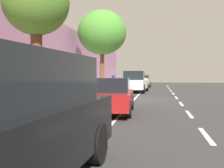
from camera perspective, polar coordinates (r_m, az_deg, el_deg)
The scene contains 16 objects.
ground at distance 19.23m, azimuth 5.17°, elevation -3.01°, with size 75.71×75.71×0.00m, color #303030.
sidewalk at distance 19.73m, azimuth -4.56°, elevation -2.66°, with size 3.15×47.32×0.15m, color #A0A98F.
curb_edge at distance 19.41m, azimuth 0.20°, elevation -2.73°, with size 0.16×47.32×0.15m, color gray.
lane_stripe_centre at distance 18.69m, azimuth 13.11°, elevation -3.19°, with size 0.14×48.40×0.01m.
lane_stripe_bike_edge at distance 19.24m, azimuth 4.53°, elevation -2.99°, with size 0.12×47.32×0.01m, color white.
building_facade at distance 20.19m, azimuth -9.63°, elevation 4.31°, with size 0.50×47.32×5.00m, color #A66E95.
parked_sedan_tan_nearest at distance 36.06m, azimuth 6.15°, elevation 0.53°, with size 1.98×4.47×1.52m.
parked_pickup_white_second at distance 26.37m, azimuth 4.69°, elevation 0.31°, with size 2.27×5.41×1.95m.
parked_sedan_red_mid at distance 12.32m, azimuth -0.17°, elevation -2.33°, with size 2.01×4.49×1.52m.
parked_suv_black_far at distance 4.37m, azimuth -19.39°, elevation -6.81°, with size 2.18×4.80×1.99m.
bicycle_at_curb at distance 17.36m, azimuth 0.70°, elevation -2.25°, with size 1.49×1.05×0.80m.
cyclist_with_backpack at distance 17.79m, azimuth 0.19°, elevation -0.25°, with size 0.49×0.59×1.62m.
street_tree_near_cyclist at distance 21.15m, azimuth -1.99°, elevation 10.20°, with size 3.54×3.54×6.18m.
street_tree_mid_block at distance 10.20m, azimuth -14.90°, elevation 14.98°, with size 2.23×2.23×5.04m.
pedestrian_on_phone at distance 22.80m, azimuth -4.25°, elevation 0.60°, with size 0.60×0.32×1.71m.
fire_hydrant at distance 22.16m, azimuth 0.20°, elevation -0.84°, with size 0.22×0.22×0.84m.
Camera 1 is at (-1.30, 19.11, 1.69)m, focal length 45.88 mm.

